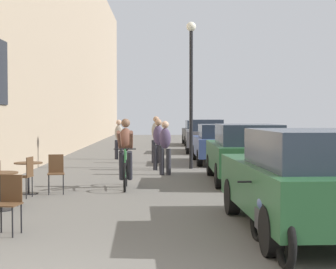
{
  "coord_description": "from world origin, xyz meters",
  "views": [
    {
      "loc": [
        0.98,
        -5.26,
        1.8
      ],
      "look_at": [
        1.33,
        17.96,
        0.97
      ],
      "focal_mm": 58.38,
      "sensor_mm": 36.0,
      "label": 1
    }
  ],
  "objects": [
    {
      "name": "building_facade_left",
      "position": [
        -3.45,
        14.0,
        5.44
      ],
      "size": [
        0.54,
        68.0,
        10.87
      ],
      "color": "tan",
      "rests_on": "ground_plane"
    },
    {
      "name": "cafe_chair_near_toward_street",
      "position": [
        -1.3,
        2.96,
        0.52
      ],
      "size": [
        0.43,
        0.43,
        0.89
      ],
      "color": "black",
      "rests_on": "ground_plane"
    },
    {
      "name": "cafe_table_mid",
      "position": [
        -2.01,
        5.02,
        0.52
      ],
      "size": [
        0.64,
        0.64,
        0.72
      ],
      "color": "black",
      "rests_on": "ground_plane"
    },
    {
      "name": "cafe_chair_mid_toward_street",
      "position": [
        -2.09,
        5.57,
        0.52
      ],
      "size": [
        0.46,
        0.46,
        0.89
      ],
      "color": "black",
      "rests_on": "ground_plane"
    },
    {
      "name": "cafe_table_far",
      "position": [
        -2.01,
        7.15,
        0.52
      ],
      "size": [
        0.64,
        0.64,
        0.72
      ],
      "color": "black",
      "rests_on": "ground_plane"
    },
    {
      "name": "cafe_chair_far_toward_street",
      "position": [
        -1.4,
        7.23,
        0.52
      ],
      "size": [
        0.44,
        0.44,
        0.89
      ],
      "color": "black",
      "rests_on": "ground_plane"
    },
    {
      "name": "cafe_chair_far_toward_wall",
      "position": [
        -1.94,
        6.58,
        0.52
      ],
      "size": [
        0.44,
        0.44,
        0.89
      ],
      "color": "black",
      "rests_on": "ground_plane"
    },
    {
      "name": "cyclist_on_bicycle",
      "position": [
        0.14,
        8.13,
        0.81
      ],
      "size": [
        0.52,
        1.76,
        1.74
      ],
      "color": "black",
      "rests_on": "ground_plane"
    },
    {
      "name": "pedestrian_near",
      "position": [
        1.14,
        11.04,
        0.91
      ],
      "size": [
        0.34,
        0.25,
        1.62
      ],
      "color": "#26262D",
      "rests_on": "ground_plane"
    },
    {
      "name": "pedestrian_mid",
      "position": [
        0.93,
        12.49,
        0.94
      ],
      "size": [
        0.35,
        0.26,
        1.67
      ],
      "color": "#26262D",
      "rests_on": "ground_plane"
    },
    {
      "name": "pedestrian_far",
      "position": [
        0.84,
        15.08,
        0.99
      ],
      "size": [
        0.36,
        0.26,
        1.75
      ],
      "color": "#26262D",
      "rests_on": "ground_plane"
    },
    {
      "name": "pedestrian_furthest",
      "position": [
        -0.68,
        16.84,
        0.9
      ],
      "size": [
        0.37,
        0.28,
        1.61
      ],
      "color": "#26262D",
      "rests_on": "ground_plane"
    },
    {
      "name": "street_lamp",
      "position": [
        2.03,
        12.98,
        3.11
      ],
      "size": [
        0.32,
        0.32,
        4.9
      ],
      "color": "black",
      "rests_on": "ground_plane"
    },
    {
      "name": "parked_car_nearest",
      "position": [
        3.19,
        2.97,
        0.82
      ],
      "size": [
        2.01,
        4.51,
        1.58
      ],
      "color": "#23512D",
      "rests_on": "ground_plane"
    },
    {
      "name": "parked_car_second",
      "position": [
        3.29,
        9.32,
        0.81
      ],
      "size": [
        1.91,
        4.4,
        1.56
      ],
      "color": "#23512D",
      "rests_on": "ground_plane"
    },
    {
      "name": "parked_car_third",
      "position": [
        3.16,
        15.02,
        0.76
      ],
      "size": [
        1.76,
        4.11,
        1.46
      ],
      "color": "#384C84",
      "rests_on": "ground_plane"
    },
    {
      "name": "parked_car_fourth",
      "position": [
        3.18,
        21.09,
        0.82
      ],
      "size": [
        2.01,
        4.51,
        1.58
      ],
      "color": "#595960",
      "rests_on": "ground_plane"
    },
    {
      "name": "parked_car_fifth",
      "position": [
        3.26,
        27.27,
        0.77
      ],
      "size": [
        1.78,
        4.17,
        1.48
      ],
      "color": "black",
      "rests_on": "ground_plane"
    },
    {
      "name": "parked_motorcycle",
      "position": [
        2.43,
        1.8,
        0.4
      ],
      "size": [
        0.62,
        2.15,
        0.92
      ],
      "color": "black",
      "rests_on": "ground_plane"
    }
  ]
}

